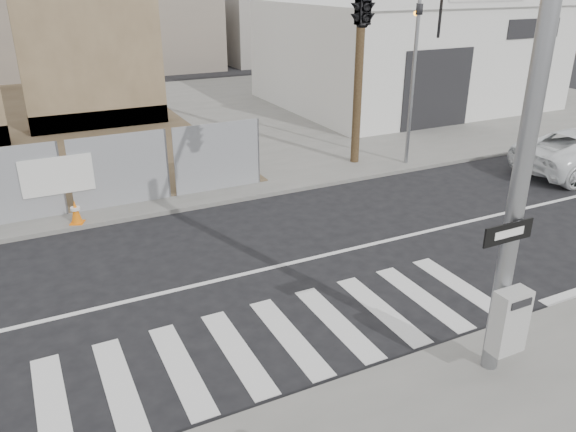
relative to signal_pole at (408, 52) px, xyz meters
name	(u,v)px	position (x,y,z in m)	size (l,w,h in m)	color
ground	(238,276)	(-2.49, 2.05, -4.78)	(100.00, 100.00, 0.00)	black
sidewalk_far	(115,129)	(-2.49, 16.05, -4.72)	(50.00, 20.00, 0.12)	slate
signal_pole	(408,52)	(0.00, 0.00, 0.00)	(0.96, 5.87, 7.00)	gray
far_signal_pole	(414,62)	(5.51, 6.65, -1.30)	(0.16, 0.20, 5.60)	gray
concrete_wall_right	(91,48)	(-2.99, 16.13, -1.40)	(5.50, 1.30, 8.00)	brown
auto_shop	(403,53)	(11.50, 15.01, -2.25)	(12.00, 10.20, 5.95)	silver
utility_pole_right	(362,4)	(4.01, 7.55, 0.42)	(1.60, 0.28, 10.00)	#503F25
traffic_cone_d	(76,212)	(-5.24, 6.27, -4.35)	(0.42, 0.42, 0.63)	orange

